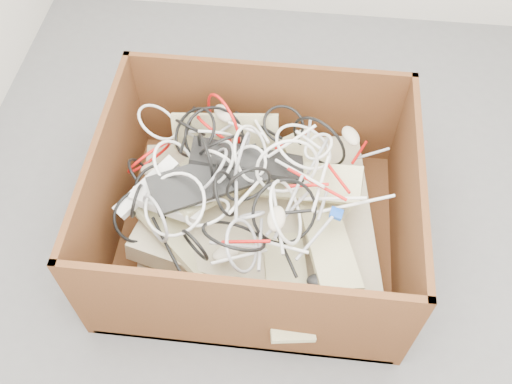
# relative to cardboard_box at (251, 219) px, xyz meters

# --- Properties ---
(ground) EXTENTS (3.00, 3.00, 0.00)m
(ground) POSITION_rel_cardboard_box_xyz_m (0.17, 0.02, -0.14)
(ground) COLOR #555557
(ground) RESTS_ON ground
(cardboard_box) EXTENTS (1.17, 0.97, 0.54)m
(cardboard_box) POSITION_rel_cardboard_box_xyz_m (0.00, 0.00, 0.00)
(cardboard_box) COLOR #3D260F
(cardboard_box) RESTS_ON ground
(keyboard_pile) EXTENTS (0.94, 0.92, 0.34)m
(keyboard_pile) POSITION_rel_cardboard_box_xyz_m (-0.01, 0.01, 0.15)
(keyboard_pile) COLOR beige
(keyboard_pile) RESTS_ON cardboard_box
(mice_scatter) EXTENTS (0.86, 0.73, 0.19)m
(mice_scatter) POSITION_rel_cardboard_box_xyz_m (0.03, -0.02, 0.22)
(mice_scatter) COLOR #BFB299
(mice_scatter) RESTS_ON keyboard_pile
(power_strip_left) EXTENTS (0.22, 0.25, 0.12)m
(power_strip_left) POSITION_rel_cardboard_box_xyz_m (-0.38, -0.06, 0.24)
(power_strip_left) COLOR silver
(power_strip_left) RESTS_ON keyboard_pile
(power_strip_right) EXTENTS (0.28, 0.10, 0.09)m
(power_strip_right) POSITION_rel_cardboard_box_xyz_m (-0.30, -0.11, 0.21)
(power_strip_right) COLOR silver
(power_strip_right) RESTS_ON keyboard_pile
(vga_plug) EXTENTS (0.05, 0.05, 0.03)m
(vga_plug) POSITION_rel_cardboard_box_xyz_m (0.32, -0.09, 0.23)
(vga_plug) COLOR #0B3AAD
(vga_plug) RESTS_ON keyboard_pile
(cable_tangle) EXTENTS (1.04, 0.84, 0.43)m
(cable_tangle) POSITION_rel_cardboard_box_xyz_m (-0.09, 0.03, 0.26)
(cable_tangle) COLOR black
(cable_tangle) RESTS_ON keyboard_pile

